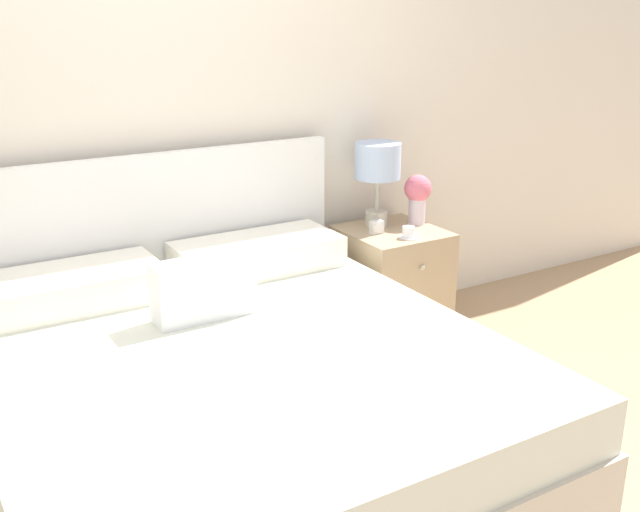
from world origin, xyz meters
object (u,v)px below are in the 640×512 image
Objects in this scene: table_lamp at (378,166)px; flower_vase at (418,195)px; alarm_clock at (377,227)px; bed at (233,394)px; nightstand at (391,283)px; teacup at (409,233)px.

flower_vase is (0.20, -0.08, -0.15)m from table_lamp.
table_lamp is 6.41× the size of alarm_clock.
table_lamp is (1.15, 0.73, 0.60)m from bed.
table_lamp is (-0.03, 0.11, 0.59)m from nightstand.
nightstand is at bearing 2.43° from alarm_clock.
nightstand is at bearing 85.29° from teacup.
bed is 4.51× the size of table_lamp.
alarm_clock is (-0.07, -0.11, -0.28)m from table_lamp.
bed is 7.47× the size of flower_vase.
teacup is 0.17m from alarm_clock.
bed reaches higher than table_lamp.
flower_vase is (0.17, 0.03, 0.44)m from nightstand.
table_lamp reaches higher than alarm_clock.
teacup is at bearing -86.67° from table_lamp.
flower_vase is at bearing 6.65° from alarm_clock.
nightstand is 0.60m from table_lamp.
alarm_clock reaches higher than nightstand.
table_lamp is at bearing 32.47° from bed.
alarm_clock is at bearing -173.35° from flower_vase.
flower_vase is at bearing 25.81° from bed.
table_lamp is 4.38× the size of teacup.
flower_vase is 0.30m from alarm_clock.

